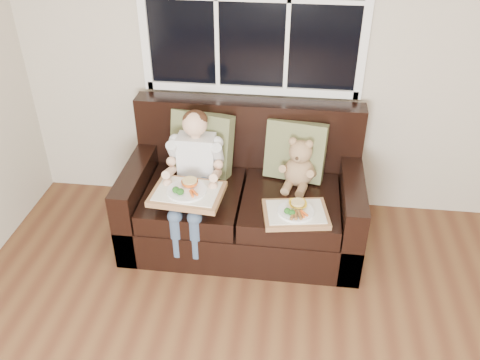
# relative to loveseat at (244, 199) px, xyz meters

# --- Properties ---
(room_walls) EXTENTS (4.52, 5.02, 2.71)m
(room_walls) POSITION_rel_loveseat_xyz_m (0.47, -2.02, 1.28)
(room_walls) COLOR #BEB49E
(room_walls) RESTS_ON ground
(loveseat) EXTENTS (1.70, 0.92, 0.96)m
(loveseat) POSITION_rel_loveseat_xyz_m (0.00, 0.00, 0.00)
(loveseat) COLOR black
(loveseat) RESTS_ON ground
(pillow_left) EXTENTS (0.50, 0.32, 0.48)m
(pillow_left) POSITION_rel_loveseat_xyz_m (-0.33, 0.15, 0.37)
(pillow_left) COLOR #666A41
(pillow_left) RESTS_ON loveseat
(pillow_right) EXTENTS (0.46, 0.27, 0.44)m
(pillow_right) POSITION_rel_loveseat_xyz_m (0.36, 0.15, 0.36)
(pillow_right) COLOR #666A41
(pillow_right) RESTS_ON loveseat
(child) EXTENTS (0.39, 0.60, 0.87)m
(child) POSITION_rel_loveseat_xyz_m (-0.34, -0.12, 0.34)
(child) COLOR silver
(child) RESTS_ON loveseat
(teddy_bear) EXTENTS (0.26, 0.31, 0.39)m
(teddy_bear) POSITION_rel_loveseat_xyz_m (0.40, 0.04, 0.29)
(teddy_bear) COLOR tan
(teddy_bear) RESTS_ON loveseat
(tray_left) EXTENTS (0.50, 0.40, 0.11)m
(tray_left) POSITION_rel_loveseat_xyz_m (-0.34, -0.35, 0.27)
(tray_left) COLOR #997145
(tray_left) RESTS_ON child
(tray_right) EXTENTS (0.47, 0.39, 0.10)m
(tray_right) POSITION_rel_loveseat_xyz_m (0.39, -0.35, 0.17)
(tray_right) COLOR #997145
(tray_right) RESTS_ON loveseat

